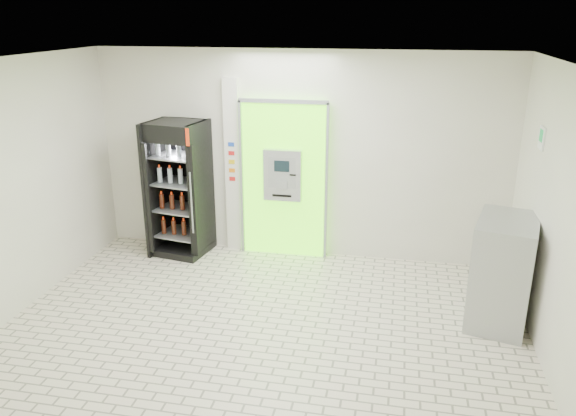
# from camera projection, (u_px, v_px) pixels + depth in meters

# --- Properties ---
(ground) EXTENTS (6.00, 6.00, 0.00)m
(ground) POSITION_uv_depth(u_px,v_px,m) (258.00, 339.00, 6.29)
(ground) COLOR beige
(ground) RESTS_ON ground
(room_shell) EXTENTS (6.00, 6.00, 6.00)m
(room_shell) POSITION_uv_depth(u_px,v_px,m) (255.00, 182.00, 5.68)
(room_shell) COLOR silver
(room_shell) RESTS_ON ground
(atm_assembly) EXTENTS (1.30, 0.24, 2.33)m
(atm_assembly) POSITION_uv_depth(u_px,v_px,m) (284.00, 179.00, 8.17)
(atm_assembly) COLOR #5DE813
(atm_assembly) RESTS_ON ground
(pillar) EXTENTS (0.22, 0.11, 2.60)m
(pillar) POSITION_uv_depth(u_px,v_px,m) (233.00, 167.00, 8.31)
(pillar) COLOR silver
(pillar) RESTS_ON ground
(beverage_cooler) EXTENTS (0.86, 0.81, 2.00)m
(beverage_cooler) POSITION_uv_depth(u_px,v_px,m) (180.00, 191.00, 8.29)
(beverage_cooler) COLOR black
(beverage_cooler) RESTS_ON ground
(steel_cabinet) EXTENTS (0.86, 1.08, 1.27)m
(steel_cabinet) POSITION_uv_depth(u_px,v_px,m) (502.00, 272.00, 6.46)
(steel_cabinet) COLOR #9EA0A5
(steel_cabinet) RESTS_ON ground
(exit_sign) EXTENTS (0.02, 0.22, 0.26)m
(exit_sign) POSITION_uv_depth(u_px,v_px,m) (542.00, 138.00, 6.33)
(exit_sign) COLOR white
(exit_sign) RESTS_ON room_shell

